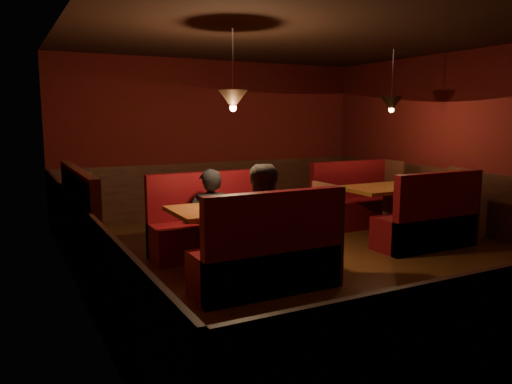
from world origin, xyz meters
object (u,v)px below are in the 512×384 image
main_bench_far (210,228)px  second_bench_far (355,206)px  diner_b (268,209)px  second_table (388,199)px  second_bench_near (430,224)px  main_table (235,221)px  diner_a (210,201)px  main_bench_near (270,260)px

main_bench_far → second_bench_far: (2.87, 0.51, -0.00)m
main_bench_far → diner_b: (0.11, -1.42, 0.49)m
main_bench_far → second_table: 2.87m
diner_b → second_table: bearing=16.8°
second_table → second_bench_far: second_bench_far is taller
second_bench_far → second_bench_near: size_ratio=1.00×
main_table → diner_a: 0.62m
main_bench_far → second_bench_near: size_ratio=1.05×
main_bench_far → second_bench_far: bearing=10.0°
main_table → second_table: bearing=10.1°
main_table → main_bench_far: main_bench_far is taller
main_bench_near → diner_b: bearing=66.9°
main_table → second_bench_far: 3.20m
second_table → diner_b: bearing=-158.3°
main_table → diner_a: size_ratio=0.96×
second_bench_far → main_table: bearing=-155.0°
main_bench_near → second_table: (2.84, 1.35, 0.23)m
second_bench_near → main_bench_near: bearing=-169.8°
second_table → diner_b: (-2.73, -1.09, 0.26)m
second_table → diner_b: 2.95m
main_bench_far → second_bench_near: 3.10m
main_bench_near → second_table: 3.15m
main_bench_near → diner_a: 1.49m
main_table → main_bench_near: 0.88m
main_bench_near → main_table: bearing=91.1°
main_bench_near → diner_a: bearing=93.8°
main_table → diner_a: (-0.08, 0.59, 0.16)m
diner_a → diner_b: (0.21, -1.16, 0.07)m
main_table → second_bench_far: size_ratio=0.96×
main_bench_near → second_table: main_bench_near is taller
main_bench_far → diner_a: size_ratio=1.05×
second_bench_near → diner_a: 3.13m
main_table → diner_a: diner_a is taller
main_bench_near → diner_b: 0.57m
second_bench_near → diner_b: (-2.76, -0.25, 0.50)m
main_table → diner_a: bearing=97.6°
main_bench_near → second_bench_near: (2.87, 0.52, -0.00)m
main_table → diner_b: bearing=-77.3°
main_bench_far → main_bench_near: bearing=-90.0°
main_bench_far → main_bench_near: size_ratio=1.00×
main_bench_far → second_bench_far: main_bench_far is taller
main_bench_near → diner_b: size_ratio=0.96×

